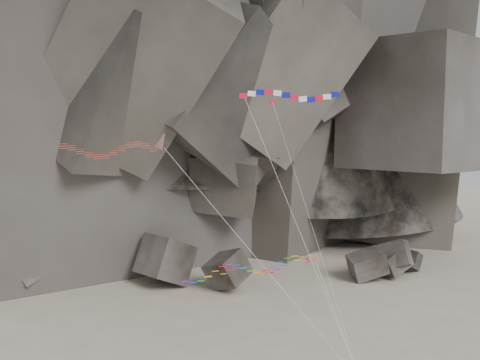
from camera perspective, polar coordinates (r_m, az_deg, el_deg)
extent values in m
cube|color=#47423F|center=(91.90, -7.12, -8.05)|extent=(9.62, 9.50, 7.97)
cube|color=#47423F|center=(88.25, -1.20, -9.29)|extent=(7.47, 6.80, 6.64)
cube|color=#47423F|center=(98.54, 14.33, -8.06)|extent=(5.83, 4.56, 5.25)
cube|color=#47423F|center=(96.10, 11.96, -8.33)|extent=(6.47, 5.33, 5.21)
cube|color=#47423F|center=(103.22, 15.50, -7.60)|extent=(5.96, 5.74, 4.27)
cube|color=#47423F|center=(93.46, -19.30, -7.80)|extent=(10.78, 8.60, 10.41)
cube|color=#47423F|center=(98.89, 14.10, -7.77)|extent=(7.16, 7.75, 6.62)
cylinder|color=silver|center=(56.79, 1.65, -7.52)|extent=(16.36, 11.56, 21.42)
cube|color=red|center=(60.46, 0.33, 7.98)|extent=(0.91, 0.75, 0.53)
cube|color=white|center=(60.41, 1.12, 8.19)|extent=(0.95, 0.76, 0.59)
cube|color=#0C108E|center=(60.32, 1.93, 8.32)|extent=(0.97, 0.76, 0.62)
cube|color=red|center=(60.22, 2.75, 8.34)|extent=(0.97, 0.76, 0.63)
cube|color=white|center=(60.11, 3.57, 8.23)|extent=(0.96, 0.76, 0.60)
cube|color=#0C108E|center=(60.04, 4.38, 8.03)|extent=(0.92, 0.75, 0.54)
cube|color=red|center=(60.02, 5.19, 7.81)|extent=(0.94, 0.75, 0.57)
cube|color=white|center=(60.07, 5.97, 7.64)|extent=(0.97, 0.76, 0.62)
cube|color=#0C108E|center=(60.17, 6.74, 7.58)|extent=(0.97, 0.77, 0.63)
cube|color=red|center=(60.32, 7.49, 7.65)|extent=(0.96, 0.76, 0.61)
cube|color=white|center=(60.50, 8.23, 7.82)|extent=(0.93, 0.75, 0.56)
cube|color=#0C108E|center=(60.67, 8.98, 8.01)|extent=(0.93, 0.75, 0.56)
cylinder|color=silver|center=(57.36, 5.73, -5.03)|extent=(8.04, 11.00, 26.06)
cube|color=yellow|center=(58.52, 7.02, -7.24)|extent=(1.39, 0.60, 0.74)
cube|color=#0CB219|center=(58.43, 7.08, -7.55)|extent=(1.15, 0.45, 0.51)
cylinder|color=silver|center=(58.02, 9.21, -12.85)|extent=(2.57, 5.64, 10.62)
cube|color=red|center=(58.91, 3.10, 7.39)|extent=(0.51, 0.20, 0.33)
cube|color=#0C108E|center=(58.86, 2.94, 7.39)|extent=(0.19, 0.10, 0.34)
cylinder|color=silver|center=(56.90, 7.19, -5.48)|extent=(5.74, 8.91, 25.40)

